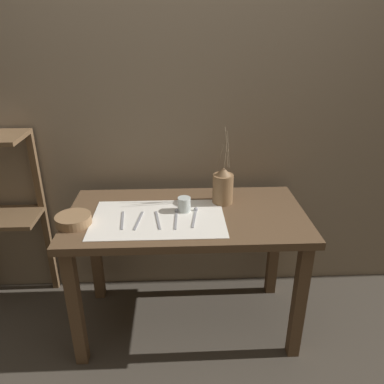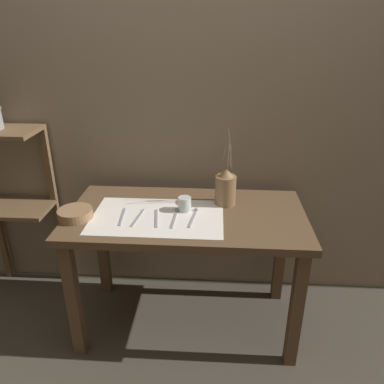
{
  "view_description": "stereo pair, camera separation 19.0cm",
  "coord_description": "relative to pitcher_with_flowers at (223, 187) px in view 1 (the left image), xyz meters",
  "views": [
    {
      "loc": [
        -0.05,
        -1.74,
        1.63
      ],
      "look_at": [
        0.03,
        0.0,
        0.85
      ],
      "focal_mm": 35.0,
      "sensor_mm": 36.0,
      "label": 1
    },
    {
      "loc": [
        0.14,
        -1.73,
        1.63
      ],
      "look_at": [
        0.03,
        0.0,
        0.85
      ],
      "focal_mm": 35.0,
      "sensor_mm": 36.0,
      "label": 2
    }
  ],
  "objects": [
    {
      "name": "pitcher_with_flowers",
      "position": [
        0.0,
        0.0,
        0.0
      ],
      "size": [
        0.11,
        0.11,
        0.42
      ],
      "color": "olive",
      "rests_on": "wooden_table"
    },
    {
      "name": "ground_plane",
      "position": [
        -0.2,
        -0.12,
        -0.83
      ],
      "size": [
        12.0,
        12.0,
        0.0
      ],
      "primitive_type": "plane",
      "color": "#473F35"
    },
    {
      "name": "glass_tumbler_near",
      "position": [
        -0.21,
        -0.1,
        -0.05
      ],
      "size": [
        0.07,
        0.07,
        0.08
      ],
      "color": "silver",
      "rests_on": "wooden_table"
    },
    {
      "name": "spoon_inner",
      "position": [
        -0.25,
        -0.15,
        -0.09
      ],
      "size": [
        0.03,
        0.2,
        0.02
      ],
      "color": "#939399",
      "rests_on": "wooden_table"
    },
    {
      "name": "fork_outer",
      "position": [
        -0.53,
        -0.19,
        -0.09
      ],
      "size": [
        0.03,
        0.19,
        0.0
      ],
      "color": "#939399",
      "rests_on": "wooden_table"
    },
    {
      "name": "wooden_bowl",
      "position": [
        -0.76,
        -0.22,
        -0.07
      ],
      "size": [
        0.17,
        0.17,
        0.05
      ],
      "color": "#8E6B47",
      "rests_on": "wooden_table"
    },
    {
      "name": "fork_inner",
      "position": [
        -0.35,
        -0.2,
        -0.09
      ],
      "size": [
        0.04,
        0.19,
        0.0
      ],
      "color": "#939399",
      "rests_on": "wooden_table"
    },
    {
      "name": "spoon_outer",
      "position": [
        -0.16,
        -0.13,
        -0.09
      ],
      "size": [
        0.04,
        0.2,
        0.02
      ],
      "color": "#939399",
      "rests_on": "wooden_table"
    },
    {
      "name": "knife_center",
      "position": [
        -0.44,
        -0.2,
        -0.09
      ],
      "size": [
        0.04,
        0.19,
        0.0
      ],
      "color": "#939399",
      "rests_on": "wooden_table"
    },
    {
      "name": "linen_cloth",
      "position": [
        -0.35,
        -0.18,
        -0.09
      ],
      "size": [
        0.67,
        0.42,
        0.0
      ],
      "color": "white",
      "rests_on": "wooden_table"
    },
    {
      "name": "wooden_table",
      "position": [
        -0.2,
        -0.12,
        -0.2
      ],
      "size": [
        1.24,
        0.64,
        0.73
      ],
      "color": "brown",
      "rests_on": "ground_plane"
    },
    {
      "name": "stone_wall_back",
      "position": [
        -0.2,
        0.31,
        0.37
      ],
      "size": [
        7.0,
        0.06,
        2.4
      ],
      "color": "gray",
      "rests_on": "ground_plane"
    }
  ]
}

